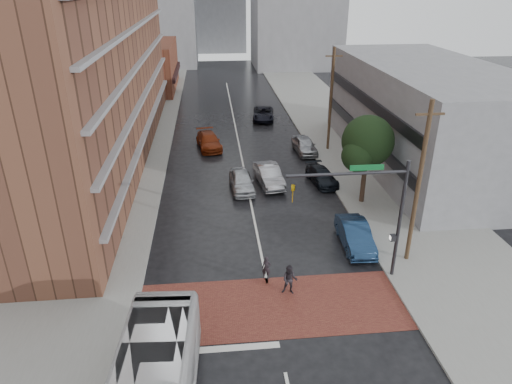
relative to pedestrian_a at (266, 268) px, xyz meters
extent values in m
plane|color=black|center=(-0.01, -3.00, -0.71)|extent=(160.00, 160.00, 0.00)
cube|color=brown|center=(-0.01, -2.50, -0.70)|extent=(14.00, 5.00, 0.02)
cube|color=gray|center=(-11.51, 22.00, -0.64)|extent=(9.00, 90.00, 0.15)
cube|color=gray|center=(11.49, 22.00, -0.64)|extent=(9.00, 90.00, 0.15)
cube|color=brown|center=(-14.01, 21.00, 13.29)|extent=(10.00, 44.00, 28.00)
cube|color=brown|center=(-12.01, 51.00, 2.79)|extent=(8.00, 16.00, 7.00)
cube|color=gray|center=(16.49, 17.00, 3.79)|extent=(11.00, 26.00, 9.00)
cylinder|color=#332319|center=(8.49, 9.00, 1.29)|extent=(0.36, 0.36, 4.00)
sphere|color=black|center=(8.49, 9.00, 4.29)|extent=(3.80, 3.80, 3.80)
sphere|color=black|center=(7.59, 8.20, 3.49)|extent=(2.40, 2.40, 2.40)
sphere|color=black|center=(9.29, 9.80, 3.69)|extent=(2.60, 2.60, 2.60)
cylinder|color=#2D2D33|center=(7.29, -0.50, 2.89)|extent=(0.20, 0.20, 7.20)
cylinder|color=#2D2D33|center=(4.09, -0.50, 5.89)|extent=(6.40, 0.16, 0.16)
imported|color=gold|center=(1.29, -0.50, 4.89)|extent=(0.20, 0.16, 1.00)
cube|color=#0C5926|center=(5.09, -0.50, 6.19)|extent=(1.80, 0.05, 0.30)
cube|color=#2D2D33|center=(7.04, -0.50, 1.89)|extent=(0.30, 0.30, 0.35)
cylinder|color=#473321|center=(8.79, 1.00, 4.29)|extent=(0.26, 0.26, 10.00)
cube|color=#473321|center=(8.79, 1.00, 8.49)|extent=(1.60, 0.12, 0.12)
cylinder|color=#473321|center=(8.79, 21.00, 4.29)|extent=(0.26, 0.26, 10.00)
cube|color=#473321|center=(8.79, 21.00, 8.49)|extent=(1.60, 0.12, 0.12)
imported|color=black|center=(0.00, 0.00, 0.00)|extent=(0.59, 0.47, 1.43)
imported|color=black|center=(1.09, -1.48, 0.16)|extent=(1.00, 0.86, 1.76)
imported|color=#ADB0B5|center=(-0.53, 12.28, 0.06)|extent=(2.08, 4.66, 1.56)
imported|color=#A9AAB1|center=(1.81, 13.18, 0.10)|extent=(2.35, 5.13, 1.63)
imported|color=maroon|center=(-3.12, 22.74, 0.04)|extent=(2.91, 5.46, 1.51)
imported|color=black|center=(3.59, 32.47, 0.03)|extent=(3.10, 5.59, 1.48)
imported|color=#142A48|center=(6.10, 2.95, 0.08)|extent=(1.83, 4.85, 1.58)
imported|color=black|center=(6.29, 13.00, -0.08)|extent=(2.41, 4.57, 1.26)
imported|color=#9C9EA3|center=(6.29, 20.42, 0.08)|extent=(2.20, 4.76, 1.58)
camera|label=1|loc=(-2.78, -21.55, 15.02)|focal=32.00mm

